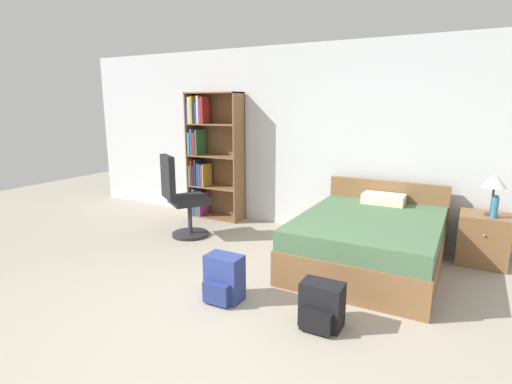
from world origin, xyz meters
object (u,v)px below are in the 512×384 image
object	(u,v)px
nightstand	(483,239)
backpack_blue	(224,279)
bed	(370,240)
office_chair	(182,199)
backpack_black	(321,306)
water_bottle	(495,207)
bookshelf	(208,155)
table_lamp	(495,182)

from	to	relation	value
nightstand	backpack_blue	bearing A→B (deg)	-134.37
bed	office_chair	size ratio (longest dim) A/B	1.68
backpack_black	water_bottle	bearing A→B (deg)	58.87
bookshelf	nightstand	world-z (taller)	bookshelf
bed	backpack_blue	bearing A→B (deg)	-123.96
table_lamp	backpack_blue	world-z (taller)	table_lamp
water_bottle	backpack_black	world-z (taller)	water_bottle
backpack_black	table_lamp	bearing A→B (deg)	60.66
nightstand	backpack_blue	xyz separation A→B (m)	(-2.11, -2.15, -0.08)
bed	backpack_black	bearing A→B (deg)	-91.79
bed	backpack_black	distance (m)	1.48
bookshelf	table_lamp	bearing A→B (deg)	-2.03
bed	nightstand	distance (m)	1.30
table_lamp	nightstand	bearing A→B (deg)	164.45
nightstand	water_bottle	bearing A→B (deg)	-58.97
bed	office_chair	bearing A→B (deg)	-175.14
backpack_black	bookshelf	bearing A→B (deg)	139.91
bookshelf	table_lamp	distance (m)	3.92
bed	backpack_black	world-z (taller)	bed
nightstand	table_lamp	world-z (taller)	table_lamp
bookshelf	backpack_blue	world-z (taller)	bookshelf
water_bottle	backpack_black	bearing A→B (deg)	-121.13
nightstand	water_bottle	distance (m)	0.43
backpack_black	nightstand	bearing A→B (deg)	61.71
water_bottle	backpack_black	distance (m)	2.43
table_lamp	backpack_blue	size ratio (longest dim) A/B	1.08
bed	nightstand	bearing A→B (deg)	31.35
bookshelf	bed	xyz separation A→B (m)	(2.76, -0.80, -0.70)
bed	backpack_blue	xyz separation A→B (m)	(-0.99, -1.47, -0.09)
bed	backpack_black	size ratio (longest dim) A/B	5.05
backpack_black	backpack_blue	distance (m)	0.95
table_lamp	water_bottle	xyz separation A→B (m)	(0.03, -0.11, -0.26)
bed	water_bottle	bearing A→B (deg)	25.33
bookshelf	water_bottle	distance (m)	3.96
water_bottle	backpack_black	xyz separation A→B (m)	(-1.23, -2.04, -0.52)
backpack_black	backpack_blue	world-z (taller)	backpack_blue
bookshelf	water_bottle	world-z (taller)	bookshelf
office_chair	backpack_blue	bearing A→B (deg)	-40.35
bed	backpack_black	xyz separation A→B (m)	(-0.05, -1.48, -0.12)
backpack_blue	bed	bearing A→B (deg)	56.04
backpack_blue	nightstand	bearing A→B (deg)	45.63
office_chair	water_bottle	distance (m)	3.75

